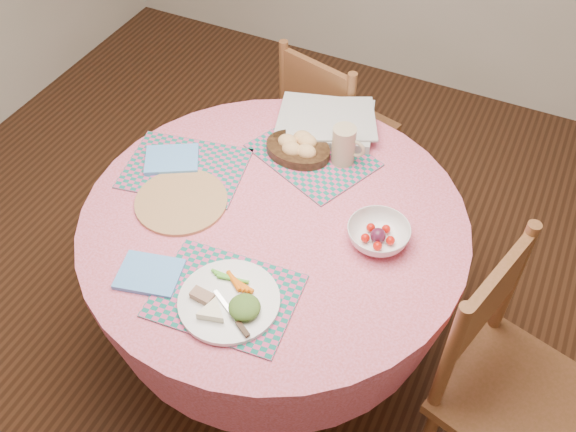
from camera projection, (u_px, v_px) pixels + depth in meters
name	position (u px, v px, depth m)	size (l,w,h in m)	color
ground	(277.00, 344.00, 2.58)	(4.00, 4.00, 0.00)	#331C0F
dining_table	(275.00, 256.00, 2.17)	(1.24, 1.24, 0.75)	pink
chair_right	(507.00, 381.00, 1.92)	(0.52, 0.54, 0.95)	brown
chair_back	(332.00, 128.00, 2.79)	(0.49, 0.48, 0.88)	brown
placemat_front	(225.00, 296.00, 1.82)	(0.40, 0.30, 0.01)	#136E5E
placemat_left	(185.00, 168.00, 2.18)	(0.40, 0.30, 0.01)	#136E5E
placemat_back	(313.00, 155.00, 2.23)	(0.40, 0.30, 0.01)	#136E5E
wicker_trivet	(181.00, 201.00, 2.07)	(0.30, 0.30, 0.01)	olive
napkin_near	(150.00, 274.00, 1.87)	(0.18, 0.14, 0.01)	#5C9EED
napkin_far	(172.00, 159.00, 2.20)	(0.18, 0.14, 0.01)	#5C9EED
dinner_plate	(230.00, 301.00, 1.79)	(0.29, 0.29, 0.05)	white
bread_bowl	(298.00, 147.00, 2.21)	(0.23, 0.23, 0.08)	black
latte_mug	(344.00, 145.00, 2.15)	(0.12, 0.08, 0.14)	tan
fruit_bowl	(378.00, 235.00, 1.94)	(0.21, 0.21, 0.06)	white
newspaper_stack	(326.00, 121.00, 2.32)	(0.42, 0.36, 0.04)	silver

